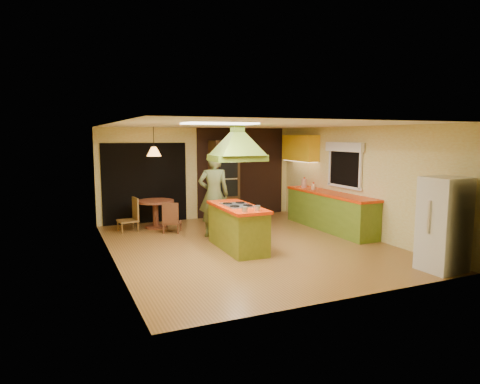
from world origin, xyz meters
name	(u,v)px	position (x,y,z in m)	size (l,w,h in m)	color
ground	(249,245)	(0.00, 0.00, 0.00)	(6.50, 6.50, 0.00)	olive
room_walls	(249,186)	(0.00, 0.00, 1.25)	(5.50, 6.50, 6.50)	beige
ceiling_plane	(249,125)	(0.00, 0.00, 2.50)	(6.50, 6.50, 0.00)	silver
brick_panel	(241,172)	(1.25, 3.23, 1.25)	(2.64, 0.03, 2.50)	#381E14
nook_opening	(145,183)	(-1.50, 3.23, 1.05)	(2.20, 0.03, 2.10)	black
right_counter	(329,211)	(2.45, 0.60, 0.46)	(0.62, 3.05, 0.92)	olive
upper_cabinets	(300,148)	(2.57, 2.20, 1.95)	(0.34, 1.40, 0.70)	yellow
window_right	(345,157)	(2.70, 0.40, 1.77)	(0.12, 1.35, 1.06)	black
fluor_panel	(220,124)	(-1.10, -1.20, 2.48)	(1.20, 0.60, 0.03)	white
kitchen_island	(237,227)	(-0.33, -0.17, 0.45)	(0.75, 1.79, 0.91)	olive
range_hood	(237,137)	(-0.33, -0.17, 2.25)	(1.07, 0.79, 0.79)	#59761D
man	(214,195)	(-0.38, 1.07, 0.96)	(0.70, 0.46, 1.92)	#4A522B
refrigerator	(444,224)	(2.30, -2.85, 0.80)	(0.66, 0.62, 1.60)	silver
wall_oven	(224,180)	(0.61, 2.95, 1.08)	(0.73, 0.62, 2.16)	#442D16
dining_table	(155,209)	(-1.41, 2.49, 0.49)	(0.92, 0.92, 0.70)	brown
chair_left	(127,215)	(-2.11, 2.39, 0.40)	(0.44, 0.44, 0.81)	brown
chair_near	(172,217)	(-1.16, 1.84, 0.37)	(0.40, 0.40, 0.74)	brown
pendant_lamp	(154,152)	(-1.41, 2.49, 1.90)	(0.35, 0.35, 0.23)	#FF9E3F
canister_large	(304,183)	(2.40, 1.68, 1.04)	(0.16, 0.16, 0.23)	beige
canister_medium	(304,184)	(2.40, 1.69, 1.01)	(0.13, 0.13, 0.19)	beige
canister_small	(313,187)	(2.40, 1.25, 0.99)	(0.11, 0.11, 0.14)	#F6EAC6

